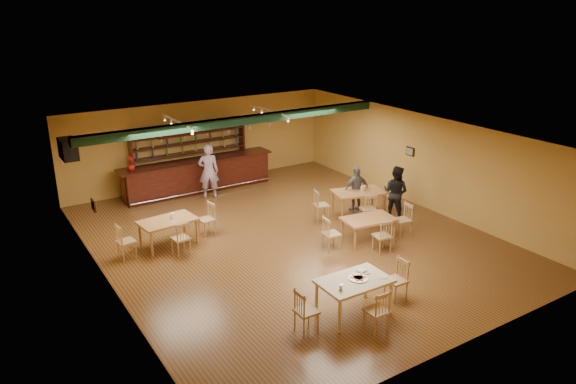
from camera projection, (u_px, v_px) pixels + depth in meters
floor at (290, 238)px, 15.28m from camera, size 12.00×12.00×0.00m
ceiling_beam at (241, 121)px, 16.54m from camera, size 10.00×0.30×0.25m
track_rail_left at (178, 122)px, 16.09m from camera, size 0.05×2.50×0.05m
track_rail_right at (270, 110)px, 17.70m from camera, size 0.05×2.50×0.05m
ac_unit at (69, 149)px, 15.40m from camera, size 0.34×0.70×0.48m
picture_left at (93, 205)px, 12.99m from camera, size 0.04×0.34×0.28m
picture_right at (410, 151)px, 17.62m from camera, size 0.04×0.34×0.28m
bar_counter at (198, 175)px, 18.92m from camera, size 5.49×0.85×1.13m
back_bar_hutch at (190, 155)px, 19.23m from camera, size 4.25×0.40×2.28m
poinsettia at (131, 163)px, 17.49m from camera, size 0.35×0.35×0.49m
dining_table_a at (169, 233)px, 14.73m from camera, size 1.58×1.05×0.75m
dining_table_b at (358, 203)px, 16.86m from camera, size 1.72×1.28×0.77m
dining_table_d at (368, 230)px, 14.95m from camera, size 1.52×1.03×0.71m
near_table at (354, 297)px, 11.48m from camera, size 1.52×0.99×0.81m
pizza_tray at (358, 278)px, 11.40m from camera, size 0.51×0.51×0.01m
parmesan_shaker at (341, 287)px, 10.96m from camera, size 0.07×0.07×0.11m
napkin_stack at (362, 271)px, 11.71m from camera, size 0.22×0.18×0.03m
pizza_server at (363, 275)px, 11.52m from camera, size 0.33×0.12×0.00m
side_plate at (383, 277)px, 11.48m from camera, size 0.22×0.22×0.01m
patron_bar at (209, 171)px, 18.16m from camera, size 0.78×0.64×1.86m
patron_right_a at (396, 192)px, 16.48m from camera, size 0.88×0.98×1.65m
patron_right_b at (356, 189)px, 17.02m from camera, size 0.90×0.48×1.46m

